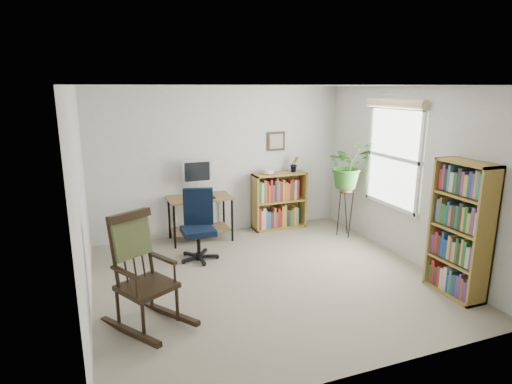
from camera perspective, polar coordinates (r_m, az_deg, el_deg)
name	(u,v)px	position (r m, az deg, el deg)	size (l,w,h in m)	color
floor	(267,279)	(5.57, 1.49, -11.48)	(4.20, 4.00, 0.00)	gray
ceiling	(268,85)	(5.03, 1.66, 14.02)	(4.20, 4.00, 0.00)	white
wall_back	(221,161)	(7.03, -4.64, 4.13)	(4.20, 0.00, 2.40)	beige
wall_front	(364,242)	(3.49, 14.22, -6.51)	(4.20, 0.00, 2.40)	beige
wall_left	(81,204)	(4.81, -22.27, -1.48)	(0.00, 4.00, 2.40)	beige
wall_right	(408,175)	(6.26, 19.66, 2.15)	(0.00, 4.00, 2.40)	beige
window	(393,158)	(6.43, 17.82, 4.40)	(0.12, 1.20, 1.50)	silver
desk	(200,218)	(6.83, -7.42, -3.52)	(0.99, 0.54, 0.71)	brown
monitor	(197,178)	(6.81, -7.86, 1.92)	(0.46, 0.16, 0.56)	silver
keyboard	(202,198)	(6.62, -7.27, -0.78)	(0.40, 0.15, 0.03)	black
office_chair	(198,225)	(6.03, -7.73, -4.45)	(0.55, 0.55, 1.01)	black
rocking_chair	(146,271)	(4.47, -14.47, -10.21)	(0.62, 1.03, 1.20)	black
low_bookshelf	(279,201)	(7.34, 3.10, -1.16)	(0.91, 0.30, 0.97)	olive
tall_bookshelf	(460,230)	(5.44, 25.60, -4.56)	(0.30, 0.69, 1.59)	olive
plant_stand	(345,210)	(7.09, 11.81, -2.39)	(0.24, 0.24, 0.87)	black
spider_plant	(349,142)	(6.87, 12.27, 6.48)	(1.69, 1.88, 1.46)	#2D6523
potted_plant_small	(294,169)	(7.34, 5.13, 3.12)	(0.13, 0.24, 0.11)	#2D6523
framed_picture	(276,141)	(7.28, 2.73, 6.76)	(0.32, 0.04, 0.32)	black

